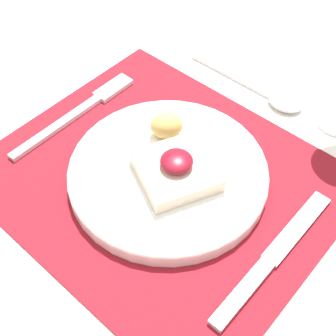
% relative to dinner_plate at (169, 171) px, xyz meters
% --- Properties ---
extents(dining_table, '(1.16, 1.09, 0.78)m').
position_rel_dinner_plate_xyz_m(dining_table, '(-0.01, -0.01, -0.12)').
color(dining_table, white).
rests_on(dining_table, ground_plane).
extents(placemat, '(0.41, 0.35, 0.00)m').
position_rel_dinner_plate_xyz_m(placemat, '(-0.01, -0.01, -0.01)').
color(placemat, maroon).
rests_on(placemat, dining_table).
extents(dinner_plate, '(0.24, 0.24, 0.05)m').
position_rel_dinner_plate_xyz_m(dinner_plate, '(0.00, 0.00, 0.00)').
color(dinner_plate, white).
rests_on(dinner_plate, placemat).
extents(fork, '(0.02, 0.21, 0.01)m').
position_rel_dinner_plate_xyz_m(fork, '(-0.17, 0.01, -0.01)').
color(fork, silver).
rests_on(fork, placemat).
extents(knife, '(0.02, 0.21, 0.01)m').
position_rel_dinner_plate_xyz_m(knife, '(0.16, -0.02, -0.01)').
color(knife, silver).
rests_on(knife, placemat).
extents(spoon, '(0.19, 0.04, 0.01)m').
position_rel_dinner_plate_xyz_m(spoon, '(0.01, 0.21, -0.01)').
color(spoon, silver).
rests_on(spoon, dining_table).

